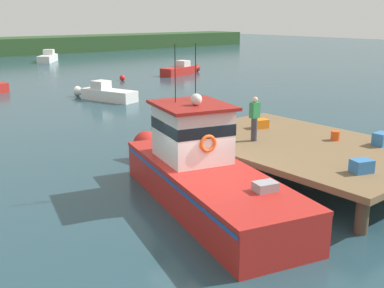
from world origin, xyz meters
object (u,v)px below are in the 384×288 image
at_px(moored_boat_off_the_point, 181,70).
at_px(mooring_buoy_inshore, 122,78).
at_px(crate_single_by_cleat, 260,124).
at_px(moored_boat_mid_harbor, 48,58).
at_px(crate_stack_near_edge, 186,129).
at_px(moored_boat_far_left, 105,93).
at_px(crate_stack_mid_dock, 362,166).
at_px(crate_single_far, 382,139).
at_px(mooring_buoy_outer, 156,128).
at_px(deckhand_by_the_boat, 255,118).
at_px(main_fishing_boat, 201,171).
at_px(bait_bucket, 335,136).

xyz_separation_m(moored_boat_off_the_point, mooring_buoy_inshore, (-6.81, -0.18, -0.21)).
xyz_separation_m(crate_single_by_cleat, moored_boat_mid_harbor, (9.96, 44.80, -0.87)).
height_order(crate_stack_near_edge, moored_boat_far_left, crate_stack_near_edge).
distance_m(crate_stack_near_edge, moored_boat_far_left, 15.37).
xyz_separation_m(moored_boat_mid_harbor, mooring_buoy_inshore, (-2.12, -21.13, -0.26)).
xyz_separation_m(crate_stack_mid_dock, crate_single_far, (3.24, 1.19, 0.03)).
bearing_deg(mooring_buoy_outer, moored_boat_off_the_point, 48.87).
bearing_deg(deckhand_by_the_boat, mooring_buoy_outer, 84.53).
height_order(main_fishing_boat, moored_boat_far_left, main_fishing_boat).
height_order(main_fishing_boat, bait_bucket, main_fishing_boat).
xyz_separation_m(main_fishing_boat, crate_stack_mid_dock, (3.15, -3.56, 0.39)).
xyz_separation_m(crate_single_far, moored_boat_far_left, (0.38, 20.41, -0.98)).
distance_m(moored_boat_mid_harbor, mooring_buoy_outer, 40.36).
bearing_deg(crate_stack_mid_dock, moored_boat_mid_harbor, 76.80).
bearing_deg(crate_single_far, deckhand_by_the_boat, 132.62).
distance_m(crate_single_by_cleat, crate_single_far, 4.72).
relative_size(moored_boat_off_the_point, mooring_buoy_outer, 10.75).
distance_m(crate_stack_near_edge, moored_boat_off_the_point, 28.62).
bearing_deg(crate_stack_mid_dock, main_fishing_boat, 131.48).
xyz_separation_m(crate_stack_mid_dock, crate_stack_near_edge, (-0.98, 6.97, -0.01)).
relative_size(main_fishing_boat, mooring_buoy_inshore, 19.88).
bearing_deg(crate_single_far, crate_stack_mid_dock, -159.83).
xyz_separation_m(moored_boat_far_left, moored_boat_mid_harbor, (8.22, 28.91, 0.06)).
relative_size(moored_boat_far_left, moored_boat_mid_harbor, 0.96).
xyz_separation_m(crate_single_by_cleat, crate_stack_mid_dock, (-1.89, -5.71, 0.02)).
relative_size(crate_stack_mid_dock, bait_bucket, 1.76).
height_order(moored_boat_far_left, moored_boat_mid_harbor, moored_boat_mid_harbor).
distance_m(crate_stack_near_edge, deckhand_by_the_boat, 2.83).
height_order(crate_single_far, moored_boat_far_left, crate_single_far).
distance_m(deckhand_by_the_boat, moored_boat_mid_harbor, 47.50).
xyz_separation_m(crate_single_by_cleat, crate_stack_near_edge, (-2.87, 1.25, 0.00)).
height_order(crate_single_by_cleat, mooring_buoy_inshore, crate_single_by_cleat).
distance_m(main_fishing_boat, bait_bucket, 5.82).
bearing_deg(moored_boat_far_left, crate_single_far, -91.07).
height_order(moored_boat_mid_harbor, mooring_buoy_inshore, moored_boat_mid_harbor).
distance_m(moored_boat_off_the_point, moored_boat_mid_harbor, 21.46).
distance_m(moored_boat_mid_harbor, mooring_buoy_inshore, 21.23).
xyz_separation_m(crate_stack_near_edge, mooring_buoy_inshore, (10.71, 22.42, -1.13)).
distance_m(main_fishing_boat, moored_boat_far_left, 19.28).
bearing_deg(main_fishing_boat, crate_stack_mid_dock, -48.52).
distance_m(crate_stack_near_edge, bait_bucket, 5.61).
relative_size(crate_single_by_cleat, moored_boat_mid_harbor, 0.11).
height_order(deckhand_by_the_boat, moored_boat_far_left, deckhand_by_the_boat).
bearing_deg(moored_boat_far_left, crate_stack_near_edge, -107.47).
bearing_deg(main_fishing_boat, bait_bucket, -9.12).
distance_m(crate_stack_mid_dock, crate_stack_near_edge, 7.03).
xyz_separation_m(crate_single_by_cleat, moored_boat_far_left, (1.73, 15.89, -0.93)).
xyz_separation_m(crate_single_far, mooring_buoy_inshore, (6.49, 28.20, -1.18)).
relative_size(crate_single_by_cleat, crate_stack_near_edge, 1.00).
xyz_separation_m(deckhand_by_the_boat, mooring_buoy_inshore, (9.52, 24.90, -1.81)).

